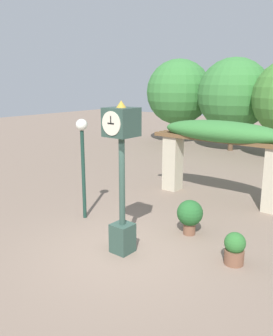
{
  "coord_description": "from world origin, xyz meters",
  "views": [
    {
      "loc": [
        4.94,
        -5.53,
        3.79
      ],
      "look_at": [
        0.01,
        0.52,
        1.87
      ],
      "focal_mm": 38.0,
      "sensor_mm": 36.0,
      "label": 1
    }
  ],
  "objects": [
    {
      "name": "potted_plant_near_left",
      "position": [
        2.22,
        1.09,
        0.36
      ],
      "size": [
        0.45,
        0.45,
        0.71
      ],
      "color": "brown",
      "rests_on": "ground"
    },
    {
      "name": "pergola",
      "position": [
        0.0,
        4.76,
        1.91
      ],
      "size": [
        4.7,
        1.14,
        2.58
      ],
      "color": "#BCB299",
      "rests_on": "ground"
    },
    {
      "name": "tree_line",
      "position": [
        -1.88,
        12.85,
        2.96
      ],
      "size": [
        17.06,
        4.91,
        5.09
      ],
      "color": "brown",
      "rests_on": "ground"
    },
    {
      "name": "pedestal_clock",
      "position": [
        0.01,
        0.02,
        1.98
      ],
      "size": [
        0.6,
        0.65,
        3.4
      ],
      "color": "#2D473D",
      "rests_on": "ground"
    },
    {
      "name": "ground_plane",
      "position": [
        0.0,
        0.0,
        0.0
      ],
      "size": [
        60.0,
        60.0,
        0.0
      ],
      "primitive_type": "plane",
      "color": "#7F6B5B"
    },
    {
      "name": "lamp_post",
      "position": [
        -2.19,
        0.9,
        2.02
      ],
      "size": [
        0.31,
        0.31,
        2.8
      ],
      "color": "#19382D",
      "rests_on": "ground"
    },
    {
      "name": "potted_plant_near_right",
      "position": [
        0.7,
        1.8,
        0.53
      ],
      "size": [
        0.65,
        0.65,
        0.9
      ],
      "color": "brown",
      "rests_on": "ground"
    }
  ]
}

